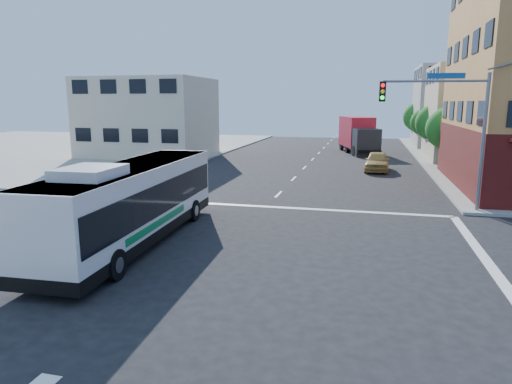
# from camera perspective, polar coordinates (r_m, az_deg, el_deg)

# --- Properties ---
(ground) EXTENTS (120.00, 120.00, 0.00)m
(ground) POSITION_cam_1_polar(r_m,az_deg,el_deg) (15.97, -6.10, -9.33)
(ground) COLOR black
(ground) RESTS_ON ground
(sidewalk_nw) EXTENTS (50.00, 50.00, 0.15)m
(sidewalk_nw) POSITION_cam_1_polar(r_m,az_deg,el_deg) (63.62, -25.67, 5.11)
(sidewalk_nw) COLOR gray
(sidewalk_nw) RESTS_ON ground
(building_east_near) EXTENTS (12.06, 10.06, 9.00)m
(building_east_near) POSITION_cam_1_polar(r_m,az_deg,el_deg) (49.49, 27.81, 8.66)
(building_east_near) COLOR #B4A88A
(building_east_near) RESTS_ON ground
(building_east_far) EXTENTS (12.06, 10.06, 10.00)m
(building_east_far) POSITION_cam_1_polar(r_m,az_deg,el_deg) (63.17, 24.80, 9.64)
(building_east_far) COLOR #A6A7A1
(building_east_far) RESTS_ON ground
(building_west) EXTENTS (12.06, 10.06, 8.00)m
(building_west) POSITION_cam_1_polar(r_m,az_deg,el_deg) (49.32, -13.24, 9.05)
(building_west) COLOR beige
(building_west) RESTS_ON ground
(signal_mast_ne) EXTENTS (7.91, 1.13, 8.07)m
(signal_mast_ne) POSITION_cam_1_polar(r_m,az_deg,el_deg) (25.00, 22.99, 8.93)
(signal_mast_ne) COLOR slate
(signal_mast_ne) RESTS_ON ground
(street_tree_a) EXTENTS (3.60, 3.60, 5.53)m
(street_tree_a) POSITION_cam_1_polar(r_m,az_deg,el_deg) (42.57, 22.97, 7.62)
(street_tree_a) COLOR #372114
(street_tree_a) RESTS_ON ground
(street_tree_b) EXTENTS (3.80, 3.80, 5.79)m
(street_tree_b) POSITION_cam_1_polar(r_m,az_deg,el_deg) (50.48, 21.55, 8.33)
(street_tree_b) COLOR #372114
(street_tree_b) RESTS_ON ground
(street_tree_c) EXTENTS (3.40, 3.40, 5.29)m
(street_tree_c) POSITION_cam_1_polar(r_m,az_deg,el_deg) (58.42, 20.49, 8.40)
(street_tree_c) COLOR #372114
(street_tree_c) RESTS_ON ground
(street_tree_d) EXTENTS (4.00, 4.00, 6.03)m
(street_tree_d) POSITION_cam_1_polar(r_m,az_deg,el_deg) (66.35, 19.72, 9.06)
(street_tree_d) COLOR #372114
(street_tree_d) RESTS_ON ground
(transit_bus) EXTENTS (2.99, 11.89, 3.49)m
(transit_bus) POSITION_cam_1_polar(r_m,az_deg,el_deg) (18.69, -15.10, -1.16)
(transit_bus) COLOR black
(transit_bus) RESTS_ON ground
(box_truck) EXTENTS (4.85, 9.17, 3.97)m
(box_truck) POSITION_cam_1_polar(r_m,az_deg,el_deg) (52.26, 12.69, 6.89)
(box_truck) COLOR black
(box_truck) RESTS_ON ground
(parked_car) EXTENTS (2.10, 4.77, 1.60)m
(parked_car) POSITION_cam_1_polar(r_m,az_deg,el_deg) (38.88, 14.89, 3.73)
(parked_car) COLOR tan
(parked_car) RESTS_ON ground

